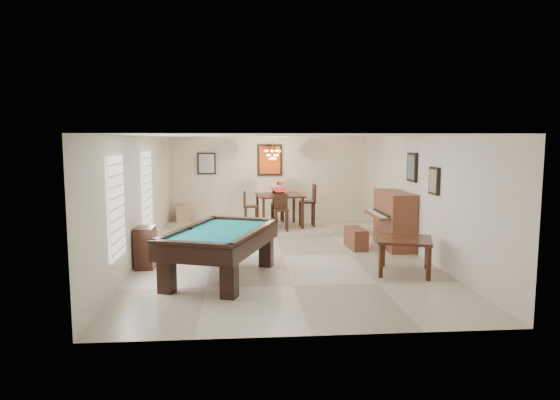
{
  "coord_description": "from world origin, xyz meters",
  "views": [
    {
      "loc": [
        -0.9,
        -10.63,
        2.53
      ],
      "look_at": [
        0.0,
        0.6,
        1.15
      ],
      "focal_mm": 32.0,
      "sensor_mm": 36.0,
      "label": 1
    }
  ],
  "objects": [
    {
      "name": "window_left_front",
      "position": [
        -2.97,
        -2.2,
        1.4
      ],
      "size": [
        0.06,
        1.0,
        1.7
      ],
      "primitive_type": "cube",
      "color": "white",
      "rests_on": "wall_left"
    },
    {
      "name": "back_painting",
      "position": [
        0.0,
        4.46,
        1.9
      ],
      "size": [
        0.75,
        0.06,
        0.95
      ],
      "primitive_type": "cube",
      "color": "#D84C14",
      "rests_on": "wall_back"
    },
    {
      "name": "corner_bench",
      "position": [
        -2.6,
        4.09,
        0.34
      ],
      "size": [
        0.46,
        0.55,
        0.45
      ],
      "primitive_type": "cube",
      "rotation": [
        0.0,
        0.0,
        0.14
      ],
      "color": "tan",
      "rests_on": "dining_step"
    },
    {
      "name": "apothecary_chest",
      "position": [
        -2.78,
        -0.82,
        0.41
      ],
      "size": [
        0.36,
        0.54,
        0.81
      ],
      "primitive_type": "cube",
      "color": "black",
      "rests_on": "ground_plane"
    },
    {
      "name": "dining_step",
      "position": [
        0.0,
        3.25,
        0.06
      ],
      "size": [
        6.0,
        2.5,
        0.12
      ],
      "primitive_type": "cube",
      "color": "beige",
      "rests_on": "ground_plane"
    },
    {
      "name": "right_picture_upper",
      "position": [
        2.96,
        0.3,
        1.9
      ],
      "size": [
        0.06,
        0.55,
        0.65
      ],
      "primitive_type": "cube",
      "color": "slate",
      "rests_on": "wall_right"
    },
    {
      "name": "wall_front",
      "position": [
        0.0,
        -4.5,
        1.3
      ],
      "size": [
        6.0,
        0.04,
        2.6
      ],
      "primitive_type": "cube",
      "color": "silver",
      "rests_on": "ground_plane"
    },
    {
      "name": "piano_bench",
      "position": [
        1.77,
        0.58,
        0.24
      ],
      "size": [
        0.4,
        0.88,
        0.48
      ],
      "primitive_type": "cube",
      "rotation": [
        0.0,
        0.0,
        0.08
      ],
      "color": "brown",
      "rests_on": "ground_plane"
    },
    {
      "name": "ground_plane",
      "position": [
        0.0,
        0.0,
        -0.01
      ],
      "size": [
        6.0,
        9.0,
        0.02
      ],
      "primitive_type": "cube",
      "color": "beige"
    },
    {
      "name": "square_table",
      "position": [
        2.19,
        -1.62,
        0.33
      ],
      "size": [
        1.23,
        1.23,
        0.67
      ],
      "primitive_type": null,
      "rotation": [
        0.0,
        0.0,
        -0.33
      ],
      "color": "#32180C",
      "rests_on": "ground_plane"
    },
    {
      "name": "dining_chair_west",
      "position": [
        -0.61,
        2.97,
        0.61
      ],
      "size": [
        0.4,
        0.4,
        0.99
      ],
      "primitive_type": null,
      "rotation": [
        0.0,
        0.0,
        1.47
      ],
      "color": "black",
      "rests_on": "dining_step"
    },
    {
      "name": "wall_back",
      "position": [
        0.0,
        4.5,
        1.3
      ],
      "size": [
        6.0,
        0.04,
        2.6
      ],
      "primitive_type": "cube",
      "color": "silver",
      "rests_on": "ground_plane"
    },
    {
      "name": "right_picture_lower",
      "position": [
        2.96,
        -1.0,
        1.7
      ],
      "size": [
        0.06,
        0.45,
        0.55
      ],
      "primitive_type": "cube",
      "color": "gray",
      "rests_on": "wall_right"
    },
    {
      "name": "wall_right",
      "position": [
        3.0,
        0.0,
        1.3
      ],
      "size": [
        0.04,
        9.0,
        2.6
      ],
      "primitive_type": "cube",
      "color": "silver",
      "rests_on": "ground_plane"
    },
    {
      "name": "flower_vase",
      "position": [
        0.18,
        3.01,
        1.26
      ],
      "size": [
        0.15,
        0.15,
        0.25
      ],
      "primitive_type": null,
      "rotation": [
        0.0,
        0.0,
        0.05
      ],
      "color": "red",
      "rests_on": "dining_table"
    },
    {
      "name": "window_left_rear",
      "position": [
        -2.97,
        0.6,
        1.4
      ],
      "size": [
        0.06,
        1.0,
        1.7
      ],
      "primitive_type": "cube",
      "color": "white",
      "rests_on": "wall_left"
    },
    {
      "name": "chandelier",
      "position": [
        0.0,
        3.2,
        2.2
      ],
      "size": [
        0.44,
        0.44,
        0.6
      ],
      "primitive_type": null,
      "color": "#FFE5B2",
      "rests_on": "ceiling"
    },
    {
      "name": "ceiling",
      "position": [
        0.0,
        0.0,
        2.6
      ],
      "size": [
        6.0,
        9.0,
        0.04
      ],
      "primitive_type": "cube",
      "color": "white",
      "rests_on": "wall_back"
    },
    {
      "name": "dining_chair_south",
      "position": [
        0.17,
        2.26,
        0.6
      ],
      "size": [
        0.37,
        0.37,
        0.96
      ],
      "primitive_type": null,
      "rotation": [
        0.0,
        0.0,
        0.02
      ],
      "color": "black",
      "rests_on": "dining_step"
    },
    {
      "name": "dining_table",
      "position": [
        0.18,
        3.01,
        0.63
      ],
      "size": [
        1.36,
        1.36,
        1.01
      ],
      "primitive_type": null,
      "rotation": [
        0.0,
        0.0,
        0.12
      ],
      "color": "black",
      "rests_on": "dining_step"
    },
    {
      "name": "dining_chair_north",
      "position": [
        0.18,
        3.72,
        0.6
      ],
      "size": [
        0.39,
        0.39,
        0.95
      ],
      "primitive_type": null,
      "rotation": [
        0.0,
        0.0,
        3.25
      ],
      "color": "black",
      "rests_on": "dining_step"
    },
    {
      "name": "wall_left",
      "position": [
        -3.0,
        0.0,
        1.3
      ],
      "size": [
        0.04,
        9.0,
        2.6
      ],
      "primitive_type": "cube",
      "color": "silver",
      "rests_on": "ground_plane"
    },
    {
      "name": "pool_table",
      "position": [
        -1.26,
        -1.68,
        0.44
      ],
      "size": [
        2.23,
        2.96,
        0.88
      ],
      "primitive_type": null,
      "rotation": [
        0.0,
        0.0,
        -0.34
      ],
      "color": "black",
      "rests_on": "ground_plane"
    },
    {
      "name": "upright_piano",
      "position": [
        2.54,
        0.65,
        0.66
      ],
      "size": [
        0.88,
        1.57,
        1.31
      ],
      "primitive_type": null,
      "color": "brown",
      "rests_on": "ground_plane"
    },
    {
      "name": "back_mirror",
      "position": [
        -1.9,
        4.46,
        1.8
      ],
      "size": [
        0.55,
        0.06,
        0.65
      ],
      "primitive_type": "cube",
      "color": "white",
      "rests_on": "wall_back"
    },
    {
      "name": "dining_chair_east",
      "position": [
        0.94,
        2.96,
        0.71
      ],
      "size": [
        0.44,
        0.44,
        1.17
      ],
      "primitive_type": null,
      "rotation": [
        0.0,
        0.0,
        -1.56
      ],
      "color": "black",
      "rests_on": "dining_step"
    }
  ]
}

